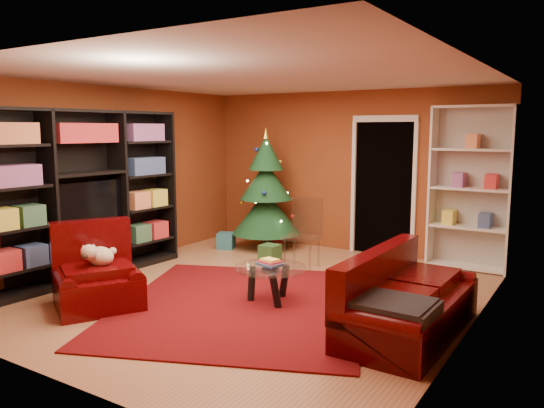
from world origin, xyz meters
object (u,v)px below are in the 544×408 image
Objects in this scene: rug at (241,304)px; acrylic_chair at (302,237)px; christmas_tree at (266,190)px; gift_box_red at (276,236)px; gift_box_green at (270,253)px; sofa at (410,293)px; coffee_table at (270,284)px; white_bookshelf at (471,189)px; dog at (101,256)px; gift_box_teal at (226,241)px; armchair at (97,274)px; media_unit at (85,195)px.

acrylic_chair is (-0.21, 1.79, 0.44)m from rug.
gift_box_red is (-0.08, 0.44, -0.87)m from christmas_tree.
christmas_tree reaches higher than gift_box_green.
coffee_table is (-1.65, 0.05, -0.19)m from sofa.
coffee_table is (1.59, -2.37, -0.77)m from christmas_tree.
gift_box_red is 3.42m from white_bookshelf.
christmas_tree is 8.99× the size of gift_box_red.
dog is 0.21× the size of sofa.
dog reaches higher than gift_box_teal.
armchair is at bearing -89.57° from christmas_tree.
christmas_tree reaches higher than rug.
sofa is 2.09× the size of acrylic_chair.
christmas_tree is at bearing 30.44° from dog.
media_unit is at bearing -110.69° from christmas_tree.
rug is 1.55× the size of christmas_tree.
sofa is at bearing -40.77° from armchair.
acrylic_chair is at bearing 7.60° from armchair.
media_unit reaches higher than dog.
sofa is (3.32, -2.87, 0.29)m from gift_box_red.
sofa is at bearing -41.96° from dog.
dog is at bearing 45.00° from armchair.
armchair reaches higher than dog.
christmas_tree reaches higher than gift_box_teal.
gift_box_teal is 0.27× the size of armchair.
gift_box_green is 0.32× the size of coffee_table.
christmas_tree is at bearing 71.98° from media_unit.
rug is 1.86m from acrylic_chair.
gift_box_green is at bearing 53.66° from media_unit.
acrylic_chair reaches higher than coffee_table.
gift_box_red is 1.81m from acrylic_chair.
coffee_table reaches higher than rug.
acrylic_chair reaches higher than gift_box_green.
media_unit reaches higher than acrylic_chair.
christmas_tree is at bearing 54.57° from sofa.
dog is (0.55, -3.06, 0.43)m from gift_box_teal.
sofa reaches higher than coffee_table.
christmas_tree reaches higher than sofa.
armchair is 0.51× the size of sofa.
gift_box_green is 0.66× the size of dog.
armchair reaches higher than coffee_table.
media_unit is 7.31× the size of dog.
coffee_table is at bearing -118.91° from white_bookshelf.
rug is 2.93m from gift_box_teal.
rug is 3.46× the size of acrylic_chair.
christmas_tree is 5.07× the size of dog.
dog is (-0.02, 0.07, 0.19)m from armchair.
rug is 1.68m from dog.
sofa is 2.62m from acrylic_chair.
rug is 1.32× the size of white_bookshelf.
armchair is at bearing -101.28° from gift_box_green.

